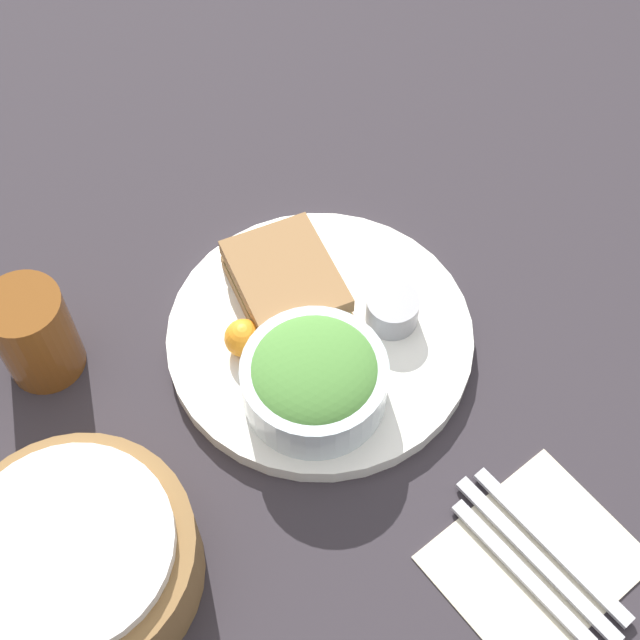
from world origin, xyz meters
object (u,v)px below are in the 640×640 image
Objects in this scene: bread_basket at (77,560)px; spoon at (521,572)px; sandwich at (287,282)px; drink_glass at (35,334)px; fork at (551,544)px; plate at (320,337)px; salad_bowl at (314,378)px; knife at (536,558)px; dressing_cup at (392,310)px.

bread_basket reaches higher than spoon.
drink_glass is (0.09, 0.22, 0.01)m from sandwich.
bread_basket is 1.15× the size of fork.
spoon is at bearing 177.78° from plate.
sandwich is at bearing -24.92° from salad_bowl.
spoon is (-0.43, -0.21, -0.04)m from drink_glass.
bread_basket is at bearing 110.81° from sandwich.
salad_bowl is 0.74× the size of knife.
bread_basket is at bearing 159.58° from drink_glass.
drink_glass reaches higher than spoon.
bread_basket is at bearing -129.67° from spoon.
plate is at bearing -42.55° from salad_bowl.
knife is (-0.43, -0.23, -0.04)m from drink_glass.
plate is 1.50× the size of bread_basket.
spoon is at bearing -154.07° from drink_glass.
sandwich is 0.80× the size of fork.
knife is (-0.34, -0.01, -0.03)m from sandwich.
bread_basket is 0.39m from fork.
knife is at bearing -178.57° from plate.
plate is 0.28m from knife.
sandwich is 0.24m from drink_glass.
dressing_cup is 0.28× the size of knife.
drink_glass is at bearing -155.49° from spoon.
bread_basket is 1.10× the size of knife.
sandwich is 2.68× the size of dressing_cup.
knife is at bearing -126.49° from bread_basket.
plate is 0.27m from drink_glass.
salad_bowl is 0.25m from bread_basket.
plate is at bearing 63.17° from dressing_cup.
sandwich is at bearing 176.40° from spoon.
dressing_cup is (-0.09, -0.06, -0.01)m from sandwich.
salad_bowl is at bearing 99.90° from dressing_cup.
fork and knife have the same top height.
bread_basket reaches higher than dressing_cup.
dressing_cup is 0.26m from spoon.
plate is 0.06m from sandwich.
bread_basket is (-0.20, 0.08, -0.01)m from drink_glass.
knife is 1.17× the size of spoon.
drink_glass is 0.66× the size of spoon.
salad_bowl reaches higher than knife.
dressing_cup is 0.26× the size of bread_basket.
salad_bowl is 0.25m from fork.
drink_glass reaches higher than knife.
drink_glass is at bearing -151.67° from fork.
bread_basket is (-0.03, 0.36, 0.00)m from dressing_cup.
bread_basket is at bearing 94.39° from dressing_cup.
knife is at bearing -90.00° from fork.
fork is at bearing -150.24° from drink_glass.
drink_glass is 0.49m from knife.
knife is 0.02m from spoon.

